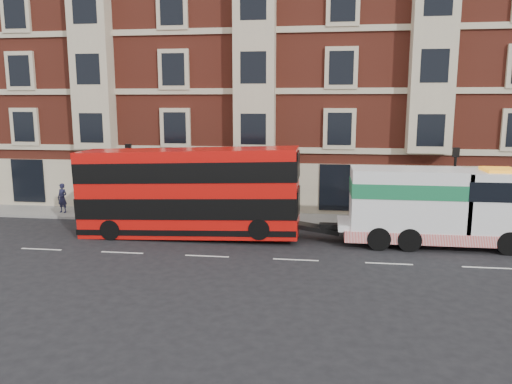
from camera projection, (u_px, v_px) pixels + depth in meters
ground at (207, 256)px, 22.45m from camera, size 120.00×120.00×0.00m
sidewalk at (236, 217)px, 29.76m from camera, size 90.00×3.00×0.15m
victorian_terrace at (260, 56)px, 35.25m from camera, size 45.00×12.00×20.40m
lamp_post_west at (130, 175)px, 28.82m from camera, size 0.35×0.15×4.35m
lamp_post_east at (454, 182)px, 26.44m from camera, size 0.35×0.15×4.35m
double_decker_bus at (189, 191)px, 25.35m from camera, size 11.16×2.56×4.52m
tow_truck at (434, 205)px, 23.83m from camera, size 8.93×2.64×3.72m
pedestrian at (62, 198)px, 30.59m from camera, size 0.74×0.57×1.81m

